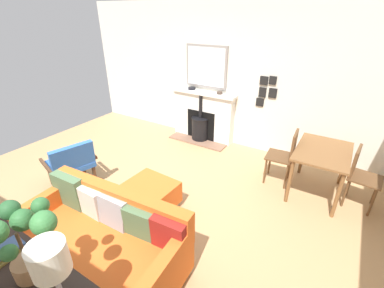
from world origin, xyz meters
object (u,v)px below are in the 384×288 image
at_px(table_lamp_far_end, 50,261).
at_px(book_stack, 5,252).
at_px(dining_chair_near_fireplace, 286,153).
at_px(sofa, 103,239).
at_px(console_table, 24,274).
at_px(mantel_bowl_near, 192,88).
at_px(mantel_bowl_far, 220,93).
at_px(potted_plant, 19,235).
at_px(fireplace, 203,118).
at_px(dining_chair_by_back_wall, 360,173).
at_px(ottoman, 151,193).
at_px(dining_table, 322,157).
at_px(armchair_accent, 71,162).

distance_m(table_lamp_far_end, book_stack, 0.82).
bearing_deg(dining_chair_near_fireplace, sofa, -25.26).
xyz_separation_m(sofa, console_table, (0.73, 0.01, 0.30)).
xyz_separation_m(mantel_bowl_near, dining_chair_near_fireplace, (0.77, 2.18, -0.53)).
height_order(mantel_bowl_far, potted_plant, potted_plant).
height_order(fireplace, mantel_bowl_far, mantel_bowl_far).
xyz_separation_m(mantel_bowl_far, dining_chair_by_back_wall, (0.77, 2.52, -0.55)).
xyz_separation_m(ottoman, potted_plant, (1.68, 0.34, 0.89)).
bearing_deg(dining_table, dining_chair_near_fireplace, -90.66).
bearing_deg(ottoman, console_table, 6.27).
height_order(ottoman, dining_chair_near_fireplace, dining_chair_near_fireplace).
bearing_deg(potted_plant, mantel_bowl_near, -164.21).
bearing_deg(sofa, ottoman, -169.59).
relative_size(fireplace, dining_chair_by_back_wall, 1.63).
xyz_separation_m(fireplace, dining_table, (0.76, 2.39, 0.16)).
bearing_deg(sofa, mantel_bowl_far, -174.17).
bearing_deg(dining_chair_near_fireplace, table_lamp_far_end, -11.24).
relative_size(fireplace, mantel_bowl_far, 11.94).
distance_m(mantel_bowl_near, dining_chair_by_back_wall, 3.30).
relative_size(ottoman, dining_chair_near_fireplace, 0.76).
distance_m(mantel_bowl_far, ottoman, 2.49).
height_order(fireplace, book_stack, fireplace).
relative_size(mantel_bowl_far, potted_plant, 0.20).
xyz_separation_m(armchair_accent, table_lamp_far_end, (1.46, 2.05, 0.71)).
xyz_separation_m(fireplace, dining_chair_by_back_wall, (0.75, 2.88, 0.05)).
xyz_separation_m(mantel_bowl_near, console_table, (4.05, 0.98, -0.39)).
distance_m(armchair_accent, dining_chair_by_back_wall, 4.11).
xyz_separation_m(dining_table, dining_chair_by_back_wall, (-0.01, 0.49, -0.10)).
height_order(sofa, dining_chair_near_fireplace, dining_chair_near_fireplace).
relative_size(sofa, potted_plant, 3.09).
height_order(table_lamp_far_end, book_stack, table_lamp_far_end).
bearing_deg(armchair_accent, dining_chair_near_fireplace, 123.89).
xyz_separation_m(mantel_bowl_near, potted_plant, (4.03, 1.14, 0.08)).
distance_m(sofa, ottoman, 0.99).
bearing_deg(table_lamp_far_end, dining_chair_near_fireplace, 168.76).
distance_m(fireplace, armchair_accent, 2.70).
distance_m(armchair_accent, book_stack, 2.00).
distance_m(fireplace, ottoman, 2.40).
distance_m(mantel_bowl_far, dining_chair_by_back_wall, 2.69).
relative_size(mantel_bowl_far, sofa, 0.06).
distance_m(ottoman, dining_chair_by_back_wall, 2.85).
bearing_deg(fireplace, console_table, 9.94).
distance_m(console_table, book_stack, 0.23).
distance_m(mantel_bowl_near, mantel_bowl_far, 0.64).
relative_size(ottoman, armchair_accent, 0.85).
xyz_separation_m(ottoman, dining_table, (-1.57, 1.87, 0.37)).
bearing_deg(console_table, dining_chair_near_fireplace, 160.04).
distance_m(ottoman, armchair_accent, 1.36).
xyz_separation_m(book_stack, dining_table, (-3.28, 1.87, -0.18)).
bearing_deg(fireplace, sofa, 11.94).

